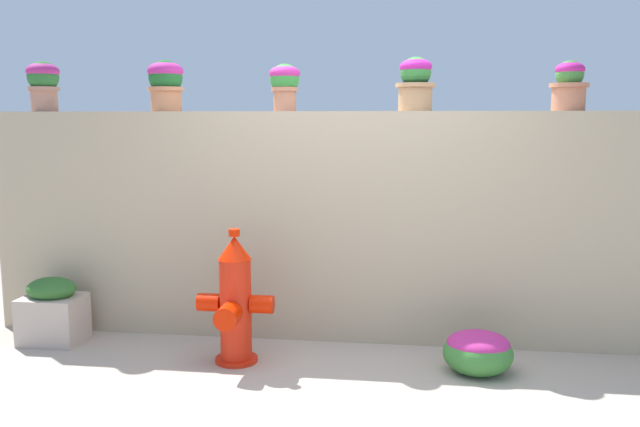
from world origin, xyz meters
TOP-DOWN VIEW (x-y plane):
  - ground_plane at (0.00, 0.00)m, footprint 24.00×24.00m
  - stone_wall at (0.00, 1.09)m, footprint 5.81×0.32m
  - potted_plant_0 at (-2.53, 1.10)m, footprint 0.26×0.26m
  - potted_plant_1 at (-1.50, 1.10)m, footprint 0.28×0.28m
  - potted_plant_2 at (-0.53, 1.07)m, footprint 0.24×0.24m
  - potted_plant_3 at (0.46, 1.08)m, footprint 0.30×0.30m
  - potted_plant_4 at (1.57, 1.09)m, footprint 0.28×0.28m
  - fire_hydrant at (-0.78, 0.41)m, footprint 0.55×0.44m
  - flower_bush_left at (0.92, 0.44)m, footprint 0.48×0.43m
  - planter_box at (-2.30, 0.64)m, footprint 0.45×0.35m

SIDE VIEW (x-z plane):
  - ground_plane at x=0.00m, z-range 0.00..0.00m
  - flower_bush_left at x=0.92m, z-range 0.01..0.31m
  - planter_box at x=-2.30m, z-range -0.01..0.50m
  - fire_hydrant at x=-0.78m, z-range -0.04..0.92m
  - stone_wall at x=0.00m, z-range 0.00..1.79m
  - potted_plant_4 at x=1.57m, z-range 1.80..2.16m
  - potted_plant_3 at x=0.46m, z-range 1.80..2.21m
  - potted_plant_2 at x=-0.53m, z-range 1.83..2.19m
  - potted_plant_1 at x=-1.50m, z-range 1.82..2.22m
  - potted_plant_0 at x=-2.53m, z-range 1.83..2.23m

